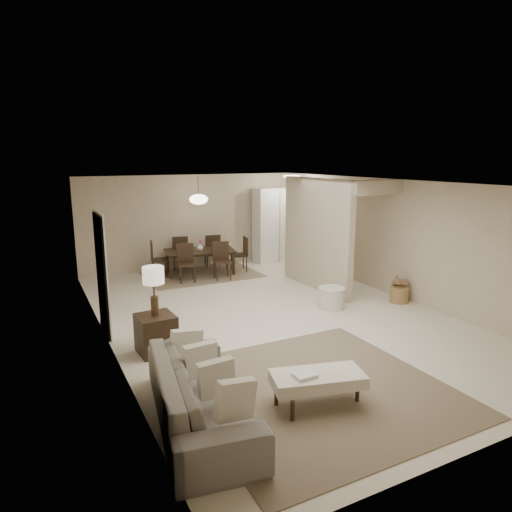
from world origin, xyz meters
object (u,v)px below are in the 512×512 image
pantry_cabinet (275,225)px  side_table (156,334)px  dining_table (200,262)px  sofa (200,393)px  wicker_basket (399,295)px  round_pouf (331,298)px  ottoman_bench (318,380)px

pantry_cabinet → side_table: 6.77m
dining_table → pantry_cabinet: bearing=22.2°
sofa → wicker_basket: sofa is taller
round_pouf → dining_table: dining_table is taller
pantry_cabinet → round_pouf: size_ratio=3.96×
side_table → wicker_basket: bearing=2.0°
sofa → dining_table: (2.33, 6.35, -0.04)m
ottoman_bench → side_table: (-1.34, 2.38, -0.02)m
wicker_basket → pantry_cabinet: bearing=95.0°
wicker_basket → side_table: bearing=-178.0°
sofa → round_pouf: bearing=-46.2°
ottoman_bench → dining_table: (0.94, 6.65, -0.01)m
wicker_basket → dining_table: size_ratio=0.22×
ottoman_bench → side_table: bearing=134.3°
ottoman_bench → round_pouf: size_ratio=2.29×
pantry_cabinet → sofa: (-4.80, -6.84, -0.70)m
sofa → wicker_basket: size_ratio=6.30×
side_table → round_pouf: 3.71m
wicker_basket → round_pouf: bearing=167.2°
dining_table → sofa: bearing=-99.4°
side_table → sofa: bearing=-91.4°
sofa → round_pouf: 4.54m
pantry_cabinet → sofa: pantry_cabinet is taller
ottoman_bench → wicker_basket: 4.59m
ottoman_bench → round_pouf: (2.33, 2.89, -0.11)m
sofa → ottoman_bench: 1.43m
round_pouf → sofa: bearing=-145.1°
wicker_basket → dining_table: 4.99m
pantry_cabinet → dining_table: 2.63m
sofa → round_pouf: size_ratio=4.51×
ottoman_bench → round_pouf: round_pouf is taller
sofa → ottoman_bench: sofa is taller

